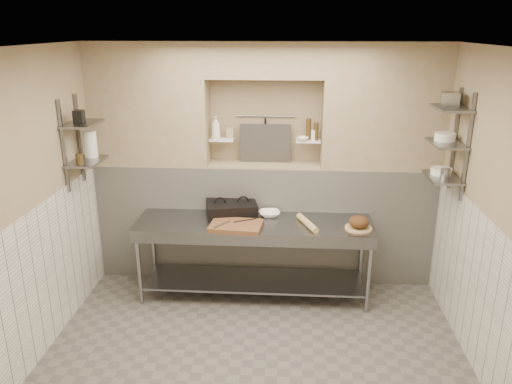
# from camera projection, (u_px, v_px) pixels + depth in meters

# --- Properties ---
(floor) EXTENTS (4.00, 3.90, 0.10)m
(floor) POSITION_uv_depth(u_px,v_px,m) (254.00, 365.00, 4.65)
(floor) COLOR #645E58
(floor) RESTS_ON ground
(ceiling) EXTENTS (4.00, 3.90, 0.10)m
(ceiling) POSITION_uv_depth(u_px,v_px,m) (253.00, 40.00, 3.74)
(ceiling) COLOR silver
(ceiling) RESTS_ON ground
(wall_left) EXTENTS (0.10, 3.90, 2.80)m
(wall_left) POSITION_uv_depth(u_px,v_px,m) (19.00, 214.00, 4.33)
(wall_left) COLOR gray
(wall_left) RESTS_ON ground
(wall_right) EXTENTS (0.10, 3.90, 2.80)m
(wall_right) POSITION_uv_depth(u_px,v_px,m) (504.00, 227.00, 4.06)
(wall_right) COLOR gray
(wall_right) RESTS_ON ground
(wall_back) EXTENTS (4.00, 0.10, 2.80)m
(wall_back) POSITION_uv_depth(u_px,v_px,m) (266.00, 160.00, 6.09)
(wall_back) COLOR gray
(wall_back) RESTS_ON ground
(wall_front) EXTENTS (4.00, 0.10, 2.80)m
(wall_front) POSITION_uv_depth(u_px,v_px,m) (223.00, 380.00, 2.30)
(wall_front) COLOR gray
(wall_front) RESTS_ON ground
(backwall_lower) EXTENTS (4.00, 0.40, 1.40)m
(backwall_lower) POSITION_uv_depth(u_px,v_px,m) (264.00, 221.00, 6.07)
(backwall_lower) COLOR silver
(backwall_lower) RESTS_ON floor
(alcove_sill) EXTENTS (1.30, 0.40, 0.02)m
(alcove_sill) POSITION_uv_depth(u_px,v_px,m) (265.00, 164.00, 5.85)
(alcove_sill) COLOR gray
(alcove_sill) RESTS_ON backwall_lower
(backwall_pillar_left) EXTENTS (1.35, 0.40, 1.40)m
(backwall_pillar_left) POSITION_uv_depth(u_px,v_px,m) (150.00, 104.00, 5.71)
(backwall_pillar_left) COLOR gray
(backwall_pillar_left) RESTS_ON backwall_lower
(backwall_pillar_right) EXTENTS (1.35, 0.40, 1.40)m
(backwall_pillar_right) POSITION_uv_depth(u_px,v_px,m) (384.00, 107.00, 5.54)
(backwall_pillar_right) COLOR gray
(backwall_pillar_right) RESTS_ON backwall_lower
(backwall_header) EXTENTS (1.30, 0.40, 0.40)m
(backwall_header) POSITION_uv_depth(u_px,v_px,m) (265.00, 60.00, 5.47)
(backwall_header) COLOR gray
(backwall_header) RESTS_ON backwall_lower
(wainscot_left) EXTENTS (0.02, 3.90, 1.40)m
(wainscot_left) POSITION_uv_depth(u_px,v_px,m) (36.00, 286.00, 4.55)
(wainscot_left) COLOR silver
(wainscot_left) RESTS_ON floor
(wainscot_right) EXTENTS (0.02, 3.90, 1.40)m
(wainscot_right) POSITION_uv_depth(u_px,v_px,m) (484.00, 302.00, 4.29)
(wainscot_right) COLOR silver
(wainscot_right) RESTS_ON floor
(alcove_shelf_left) EXTENTS (0.28, 0.16, 0.02)m
(alcove_shelf_left) POSITION_uv_depth(u_px,v_px,m) (222.00, 139.00, 5.79)
(alcove_shelf_left) COLOR white
(alcove_shelf_left) RESTS_ON backwall_lower
(alcove_shelf_right) EXTENTS (0.28, 0.16, 0.02)m
(alcove_shelf_right) POSITION_uv_depth(u_px,v_px,m) (308.00, 141.00, 5.72)
(alcove_shelf_right) COLOR white
(alcove_shelf_right) RESTS_ON backwall_lower
(utensil_rail) EXTENTS (0.70, 0.02, 0.02)m
(utensil_rail) POSITION_uv_depth(u_px,v_px,m) (266.00, 116.00, 5.84)
(utensil_rail) COLOR gray
(utensil_rail) RESTS_ON wall_back
(hanging_steel) EXTENTS (0.02, 0.02, 0.30)m
(hanging_steel) POSITION_uv_depth(u_px,v_px,m) (265.00, 131.00, 5.87)
(hanging_steel) COLOR black
(hanging_steel) RESTS_ON utensil_rail
(splash_panel) EXTENTS (0.60, 0.08, 0.45)m
(splash_panel) POSITION_uv_depth(u_px,v_px,m) (265.00, 143.00, 5.87)
(splash_panel) COLOR #383330
(splash_panel) RESTS_ON alcove_sill
(shelf_rail_left_a) EXTENTS (0.03, 0.03, 0.95)m
(shelf_rail_left_a) POSITION_uv_depth(u_px,v_px,m) (80.00, 138.00, 5.38)
(shelf_rail_left_a) COLOR slate
(shelf_rail_left_a) RESTS_ON wall_left
(shelf_rail_left_b) EXTENTS (0.03, 0.03, 0.95)m
(shelf_rail_left_b) POSITION_uv_depth(u_px,v_px,m) (64.00, 147.00, 5.00)
(shelf_rail_left_b) COLOR slate
(shelf_rail_left_b) RESTS_ON wall_left
(wall_shelf_left_lower) EXTENTS (0.30, 0.50, 0.02)m
(wall_shelf_left_lower) POSITION_uv_depth(u_px,v_px,m) (87.00, 161.00, 5.24)
(wall_shelf_left_lower) COLOR slate
(wall_shelf_left_lower) RESTS_ON wall_left
(wall_shelf_left_upper) EXTENTS (0.30, 0.50, 0.03)m
(wall_shelf_left_upper) POSITION_uv_depth(u_px,v_px,m) (83.00, 124.00, 5.12)
(wall_shelf_left_upper) COLOR slate
(wall_shelf_left_upper) RESTS_ON wall_left
(shelf_rail_right_a) EXTENTS (0.03, 0.03, 1.05)m
(shelf_rail_right_a) POSITION_uv_depth(u_px,v_px,m) (454.00, 139.00, 5.11)
(shelf_rail_right_a) COLOR slate
(shelf_rail_right_a) RESTS_ON wall_right
(shelf_rail_right_b) EXTENTS (0.03, 0.03, 1.05)m
(shelf_rail_right_b) POSITION_uv_depth(u_px,v_px,m) (467.00, 148.00, 4.73)
(shelf_rail_right_b) COLOR slate
(shelf_rail_right_b) RESTS_ON wall_right
(wall_shelf_right_lower) EXTENTS (0.30, 0.50, 0.02)m
(wall_shelf_right_lower) POSITION_uv_depth(u_px,v_px,m) (443.00, 177.00, 5.04)
(wall_shelf_right_lower) COLOR slate
(wall_shelf_right_lower) RESTS_ON wall_right
(wall_shelf_right_mid) EXTENTS (0.30, 0.50, 0.02)m
(wall_shelf_right_mid) POSITION_uv_depth(u_px,v_px,m) (447.00, 143.00, 4.93)
(wall_shelf_right_mid) COLOR slate
(wall_shelf_right_mid) RESTS_ON wall_right
(wall_shelf_right_upper) EXTENTS (0.30, 0.50, 0.03)m
(wall_shelf_right_upper) POSITION_uv_depth(u_px,v_px,m) (451.00, 108.00, 4.82)
(wall_shelf_right_upper) COLOR slate
(wall_shelf_right_upper) RESTS_ON wall_right
(prep_table) EXTENTS (2.60, 0.70, 0.90)m
(prep_table) POSITION_uv_depth(u_px,v_px,m) (254.00, 244.00, 5.56)
(prep_table) COLOR gray
(prep_table) RESTS_ON floor
(panini_press) EXTENTS (0.63, 0.51, 0.15)m
(panini_press) POSITION_uv_depth(u_px,v_px,m) (232.00, 209.00, 5.68)
(panini_press) COLOR black
(panini_press) RESTS_ON prep_table
(cutting_board) EXTENTS (0.58, 0.43, 0.05)m
(cutting_board) POSITION_uv_depth(u_px,v_px,m) (236.00, 226.00, 5.33)
(cutting_board) COLOR brown
(cutting_board) RESTS_ON prep_table
(knife_blade) EXTENTS (0.24, 0.14, 0.01)m
(knife_blade) POSITION_uv_depth(u_px,v_px,m) (245.00, 221.00, 5.40)
(knife_blade) COLOR gray
(knife_blade) RESTS_ON cutting_board
(tongs) EXTENTS (0.15, 0.21, 0.02)m
(tongs) POSITION_uv_depth(u_px,v_px,m) (222.00, 224.00, 5.28)
(tongs) COLOR gray
(tongs) RESTS_ON cutting_board
(mixing_bowl) EXTENTS (0.27, 0.27, 0.06)m
(mixing_bowl) POSITION_uv_depth(u_px,v_px,m) (269.00, 214.00, 5.66)
(mixing_bowl) COLOR white
(mixing_bowl) RESTS_ON prep_table
(rolling_pin) EXTENTS (0.23, 0.45, 0.07)m
(rolling_pin) POSITION_uv_depth(u_px,v_px,m) (307.00, 223.00, 5.37)
(rolling_pin) COLOR tan
(rolling_pin) RESTS_ON prep_table
(bread_board) EXTENTS (0.29, 0.29, 0.02)m
(bread_board) POSITION_uv_depth(u_px,v_px,m) (358.00, 228.00, 5.31)
(bread_board) COLOR tan
(bread_board) RESTS_ON prep_table
(bread_loaf) EXTENTS (0.22, 0.22, 0.13)m
(bread_loaf) POSITION_uv_depth(u_px,v_px,m) (359.00, 222.00, 5.28)
(bread_loaf) COLOR #4C2D19
(bread_loaf) RESTS_ON bread_board
(bottle_soap) EXTENTS (0.13, 0.13, 0.26)m
(bottle_soap) POSITION_uv_depth(u_px,v_px,m) (216.00, 128.00, 5.71)
(bottle_soap) COLOR white
(bottle_soap) RESTS_ON alcove_shelf_left
(jar_alcove) EXTENTS (0.08, 0.08, 0.12)m
(jar_alcove) POSITION_uv_depth(u_px,v_px,m) (230.00, 133.00, 5.79)
(jar_alcove) COLOR gray
(jar_alcove) RESTS_ON alcove_shelf_left
(bowl_alcove) EXTENTS (0.15, 0.15, 0.04)m
(bowl_alcove) POSITION_uv_depth(u_px,v_px,m) (302.00, 139.00, 5.67)
(bowl_alcove) COLOR white
(bowl_alcove) RESTS_ON alcove_shelf_right
(condiment_a) EXTENTS (0.05, 0.05, 0.20)m
(condiment_a) POSITION_uv_depth(u_px,v_px,m) (316.00, 131.00, 5.67)
(condiment_a) COLOR #3C2B14
(condiment_a) RESTS_ON alcove_shelf_right
(condiment_b) EXTENTS (0.06, 0.06, 0.24)m
(condiment_b) POSITION_uv_depth(u_px,v_px,m) (308.00, 129.00, 5.70)
(condiment_b) COLOR #3C2B14
(condiment_b) RESTS_ON alcove_shelf_right
(condiment_c) EXTENTS (0.07, 0.07, 0.12)m
(condiment_c) POSITION_uv_depth(u_px,v_px,m) (314.00, 135.00, 5.69)
(condiment_c) COLOR white
(condiment_c) RESTS_ON alcove_shelf_right
(jug_left) EXTENTS (0.14, 0.14, 0.28)m
(jug_left) POSITION_uv_depth(u_px,v_px,m) (90.00, 144.00, 5.33)
(jug_left) COLOR white
(jug_left) RESTS_ON wall_shelf_left_lower
(jar_left) EXTENTS (0.07, 0.07, 0.11)m
(jar_left) POSITION_uv_depth(u_px,v_px,m) (79.00, 159.00, 5.06)
(jar_left) COLOR #3C2B14
(jar_left) RESTS_ON wall_shelf_left_lower
(box_left_upper) EXTENTS (0.10, 0.10, 0.14)m
(box_left_upper) POSITION_uv_depth(u_px,v_px,m) (79.00, 117.00, 5.03)
(box_left_upper) COLOR black
(box_left_upper) RESTS_ON wall_shelf_left_upper
(bowl_right) EXTENTS (0.21, 0.21, 0.06)m
(bowl_right) POSITION_uv_depth(u_px,v_px,m) (441.00, 171.00, 5.09)
(bowl_right) COLOR white
(bowl_right) RESTS_ON wall_shelf_right_lower
(canister_right) EXTENTS (0.09, 0.09, 0.09)m
(canister_right) POSITION_uv_depth(u_px,v_px,m) (445.00, 173.00, 4.96)
(canister_right) COLOR gray
(canister_right) RESTS_ON wall_shelf_right_lower
(bowl_right_mid) EXTENTS (0.21, 0.21, 0.08)m
(bowl_right_mid) POSITION_uv_depth(u_px,v_px,m) (445.00, 137.00, 4.99)
(bowl_right_mid) COLOR white
(bowl_right_mid) RESTS_ON wall_shelf_right_mid
(basket_right) EXTENTS (0.21, 0.24, 0.13)m
(basket_right) POSITION_uv_depth(u_px,v_px,m) (450.00, 99.00, 4.85)
(basket_right) COLOR gray
(basket_right) RESTS_ON wall_shelf_right_upper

